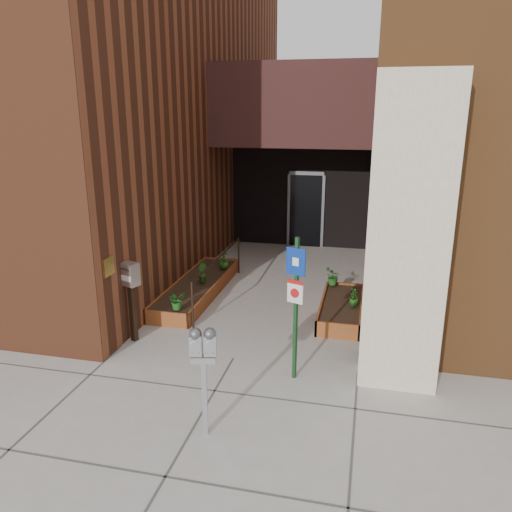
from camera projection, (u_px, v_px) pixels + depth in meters
The scene contains 15 objects.
ground at pixel (233, 359), 8.13m from camera, with size 80.00×80.00×0.00m, color #9E9991.
architecture at pixel (294, 67), 13.20m from camera, with size 20.00×14.60×10.00m.
planter_left at pixel (198, 288), 10.95m from camera, with size 0.90×3.60×0.30m.
planter_right at pixel (341, 309), 9.80m from camera, with size 0.80×2.20×0.30m.
handrail at pixel (219, 264), 10.62m from camera, with size 0.04×3.34×0.90m.
parking_meter at pixel (203, 353), 5.94m from camera, with size 0.33×0.19×1.45m.
sign_post at pixel (296, 294), 7.17m from camera, with size 0.29×0.12×2.20m.
payment_dropbox at pixel (131, 285), 8.50m from camera, with size 0.34×0.29×1.42m.
shrub_left_a at pixel (177, 300), 9.33m from camera, with size 0.32×0.32×0.36m, color #22631C.
shrub_left_b at pixel (202, 273), 10.80m from camera, with size 0.22×0.22×0.40m, color #235A19.
shrub_left_c at pixel (224, 260), 11.72m from camera, with size 0.23×0.23×0.40m, color #27621C.
shrub_left_d at pixel (223, 262), 11.67m from camera, with size 0.17×0.17×0.33m, color #205418.
shrub_right_a at pixel (354, 296), 9.51m from camera, with size 0.20×0.20×0.35m, color #255418.
shrub_right_b at pixel (354, 299), 9.45m from camera, with size 0.16×0.16×0.30m, color #184E16.
shrub_right_c at pixel (333, 277), 10.60m from camera, with size 0.33×0.33×0.37m, color #205D1A.
Camera 1 is at (2.02, -7.05, 3.91)m, focal length 35.00 mm.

